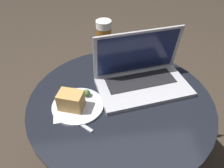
# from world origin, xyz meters

# --- Properties ---
(ground_plane) EXTENTS (6.00, 6.00, 0.00)m
(ground_plane) POSITION_xyz_m (0.00, 0.00, 0.00)
(ground_plane) COLOR #382D23
(table) EXTENTS (0.74, 0.74, 0.54)m
(table) POSITION_xyz_m (0.00, 0.00, 0.38)
(table) COLOR #515156
(table) RESTS_ON ground_plane
(napkin) EXTENTS (0.15, 0.11, 0.00)m
(napkin) POSITION_xyz_m (-0.19, -0.04, 0.54)
(napkin) COLOR silver
(napkin) RESTS_ON table
(laptop) EXTENTS (0.41, 0.27, 0.23)m
(laptop) POSITION_xyz_m (0.10, 0.08, 0.58)
(laptop) COLOR #B2B2B7
(laptop) RESTS_ON table
(beer_glass) EXTENTS (0.06, 0.06, 0.26)m
(beer_glass) POSITION_xyz_m (-0.05, 0.17, 0.67)
(beer_glass) COLOR brown
(beer_glass) RESTS_ON table
(snack_plate) EXTENTS (0.20, 0.20, 0.08)m
(snack_plate) POSITION_xyz_m (-0.18, -0.02, 0.56)
(snack_plate) COLOR silver
(snack_plate) RESTS_ON table
(fork) EXTENTS (0.13, 0.13, 0.00)m
(fork) POSITION_xyz_m (-0.19, -0.08, 0.54)
(fork) COLOR #B2B2B7
(fork) RESTS_ON table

